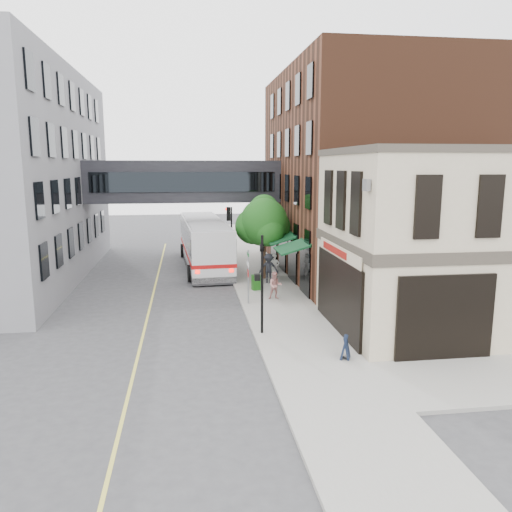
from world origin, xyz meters
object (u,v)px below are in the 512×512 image
object	(u,v)px
bus	(204,241)
sandwich_board	(345,347)
pedestrian_b	(275,285)
newspaper_box	(256,282)
pedestrian_a	(275,267)
pedestrian_c	(269,268)

from	to	relation	value
bus	sandwich_board	world-z (taller)	bus
bus	pedestrian_b	xyz separation A→B (m)	(3.60, -10.47, -1.05)
pedestrian_b	newspaper_box	size ratio (longest dim) A/B	1.69
pedestrian_a	pedestrian_b	size ratio (longest dim) A/B	1.12
bus	pedestrian_b	distance (m)	11.13
pedestrian_c	newspaper_box	distance (m)	2.07
pedestrian_a	pedestrian_b	world-z (taller)	pedestrian_a
pedestrian_a	pedestrian_c	xyz separation A→B (m)	(-0.49, -0.61, 0.09)
sandwich_board	pedestrian_c	bearing A→B (deg)	117.83
pedestrian_a	pedestrian_c	size ratio (longest dim) A/B	0.91
newspaper_box	sandwich_board	world-z (taller)	newspaper_box
pedestrian_b	sandwich_board	world-z (taller)	pedestrian_b
bus	pedestrian_c	distance (m)	7.66
newspaper_box	sandwich_board	bearing A→B (deg)	-91.85
sandwich_board	newspaper_box	bearing A→B (deg)	123.70
pedestrian_b	pedestrian_c	bearing A→B (deg)	90.89
bus	pedestrian_a	world-z (taller)	bus
pedestrian_c	newspaper_box	world-z (taller)	pedestrian_c
pedestrian_c	sandwich_board	distance (m)	13.14
pedestrian_b	sandwich_board	distance (m)	9.26
bus	newspaper_box	size ratio (longest dim) A/B	14.25
bus	pedestrian_a	size ratio (longest dim) A/B	7.57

